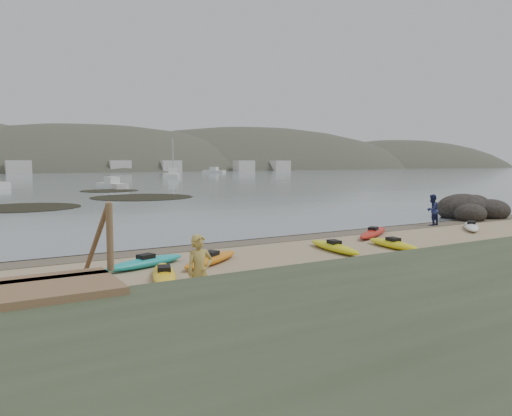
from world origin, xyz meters
TOP-DOWN VIEW (x-y plane):
  - ground at (0.00, 0.00)m, footprint 600.00×600.00m
  - wet_sand at (0.00, -0.30)m, footprint 60.00×60.00m
  - stairs at (-11.00, -11.62)m, footprint 1.50×2.70m
  - kayaks at (-0.31, -4.03)m, footprint 24.14×6.55m
  - person_west at (-7.03, -9.00)m, footprint 0.70×0.46m
  - person_east at (11.41, -0.80)m, footprint 0.96×0.79m
  - rock_cluster at (17.11, 0.71)m, footprint 5.43×4.02m
  - kelp_mats at (0.27, 30.18)m, footprint 21.20×27.03m
  - moored_boats at (-0.94, 82.90)m, footprint 104.20×79.48m
  - far_hills at (39.38, 193.97)m, footprint 550.00×135.00m
  - far_town at (6.00, 145.00)m, footprint 199.00×5.00m

SIDE VIEW (x-z plane):
  - far_hills at x=39.38m, z-range -55.93..24.07m
  - ground at x=0.00m, z-range 0.00..0.00m
  - wet_sand at x=0.00m, z-range 0.00..0.00m
  - kelp_mats at x=0.27m, z-range 0.01..0.05m
  - kayaks at x=-0.31m, z-range 0.00..0.34m
  - rock_cluster at x=17.11m, z-range -0.70..1.21m
  - moored_boats at x=-0.94m, z-range -0.10..1.29m
  - person_east at x=11.41m, z-range 0.00..1.80m
  - person_west at x=-7.03m, z-range 0.00..1.91m
  - stairs at x=-11.00m, z-range 0.00..2.10m
  - far_town at x=6.00m, z-range 0.00..4.00m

